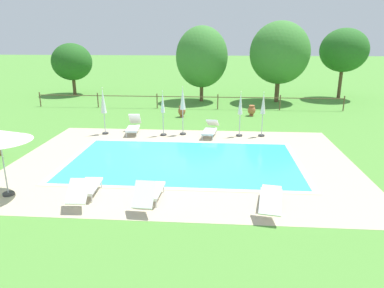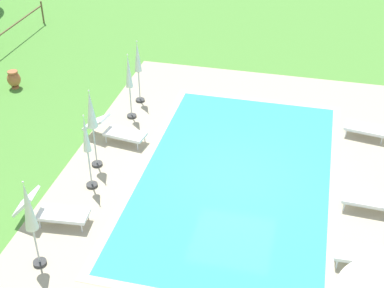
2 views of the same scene
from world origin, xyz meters
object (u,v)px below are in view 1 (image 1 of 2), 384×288
at_px(patio_umbrella_closed_row_mid_west, 163,107).
at_px(terracotta_urn_near_fence, 182,111).
at_px(sun_lounger_south_near_corner, 86,188).
at_px(terracotta_urn_by_tree, 252,110).
at_px(tree_east_mid, 280,53).
at_px(tree_west_mid, 202,57).
at_px(sun_lounger_north_far, 133,126).
at_px(patio_umbrella_closed_row_centre, 240,108).
at_px(sun_lounger_north_end, 210,129).
at_px(tree_far_west, 72,62).
at_px(patio_umbrella_closed_row_east, 103,103).
at_px(sun_lounger_north_mid, 271,197).
at_px(patio_umbrella_closed_deck_corner, 183,102).
at_px(patio_umbrella_closed_row_west, 263,107).
at_px(tree_centre, 344,50).
at_px(sun_lounger_north_near_steps, 150,192).

xyz_separation_m(patio_umbrella_closed_row_mid_west, terracotta_urn_near_fence, (0.51, 4.38, -1.10)).
distance_m(sun_lounger_south_near_corner, terracotta_urn_by_tree, 14.11).
bearing_deg(patio_umbrella_closed_row_mid_west, tree_east_mid, 54.79).
xyz_separation_m(tree_west_mid, tree_east_mid, (5.86, 0.23, 0.32)).
relative_size(sun_lounger_north_far, patio_umbrella_closed_row_centre, 0.84).
relative_size(sun_lounger_north_end, tree_far_west, 0.48).
bearing_deg(terracotta_urn_near_fence, patio_umbrella_closed_row_east, -129.74).
xyz_separation_m(sun_lounger_north_mid, terracotta_urn_by_tree, (0.51, 12.88, 0.00)).
bearing_deg(sun_lounger_north_far, sun_lounger_south_near_corner, -87.49).
bearing_deg(terracotta_urn_by_tree, tree_far_west, 153.01).
bearing_deg(tree_west_mid, patio_umbrella_closed_row_mid_west, -98.22).
distance_m(patio_umbrella_closed_row_east, tree_east_mid, 14.83).
relative_size(patio_umbrella_closed_row_east, tree_west_mid, 0.43).
bearing_deg(sun_lounger_north_end, patio_umbrella_closed_row_mid_west, -176.99).
bearing_deg(terracotta_urn_near_fence, patio_umbrella_closed_row_mid_west, -96.59).
bearing_deg(sun_lounger_north_far, terracotta_urn_near_fence, 61.73).
relative_size(patio_umbrella_closed_row_centre, patio_umbrella_closed_deck_corner, 0.92).
bearing_deg(sun_lounger_south_near_corner, tree_west_mid, 81.11).
height_order(sun_lounger_north_end, patio_umbrella_closed_deck_corner, patio_umbrella_closed_deck_corner).
relative_size(sun_lounger_north_mid, terracotta_urn_near_fence, 2.94).
distance_m(tree_far_west, tree_west_mid, 11.51).
distance_m(patio_umbrella_closed_deck_corner, tree_west_mid, 10.06).
bearing_deg(tree_far_west, tree_east_mid, -7.27).
height_order(sun_lounger_north_mid, terracotta_urn_by_tree, sun_lounger_north_mid).
height_order(patio_umbrella_closed_row_west, tree_far_west, tree_far_west).
distance_m(patio_umbrella_closed_deck_corner, tree_east_mid, 12.12).
bearing_deg(terracotta_urn_near_fence, sun_lounger_south_near_corner, -98.62).
height_order(terracotta_urn_by_tree, tree_east_mid, tree_east_mid).
distance_m(sun_lounger_north_far, tree_far_west, 14.85).
height_order(sun_lounger_south_near_corner, terracotta_urn_by_tree, sun_lounger_south_near_corner).
xyz_separation_m(sun_lounger_north_end, tree_centre, (10.20, 12.08, 3.48)).
bearing_deg(terracotta_urn_by_tree, tree_centre, 42.91).
bearing_deg(sun_lounger_north_end, patio_umbrella_closed_row_centre, 1.06).
xyz_separation_m(patio_umbrella_closed_deck_corner, tree_east_mid, (6.34, 10.14, 1.97)).
bearing_deg(sun_lounger_north_near_steps, patio_umbrella_closed_row_west, 61.72).
distance_m(sun_lounger_north_near_steps, sun_lounger_north_far, 8.47).
bearing_deg(patio_umbrella_closed_deck_corner, patio_umbrella_closed_row_centre, -1.72).
relative_size(sun_lounger_north_mid, patio_umbrella_closed_deck_corner, 0.83).
xyz_separation_m(sun_lounger_north_mid, sun_lounger_north_far, (-6.09, 8.17, 0.02)).
distance_m(sun_lounger_north_mid, tree_east_mid, 18.72).
bearing_deg(tree_east_mid, patio_umbrella_closed_row_centre, -108.43).
bearing_deg(tree_far_west, sun_lounger_north_far, -56.38).
height_order(patio_umbrella_closed_row_centre, tree_far_west, tree_far_west).
height_order(sun_lounger_north_far, tree_west_mid, tree_west_mid).
height_order(sun_lounger_north_far, terracotta_urn_near_fence, sun_lounger_north_far).
bearing_deg(patio_umbrella_closed_row_west, sun_lounger_north_far, 178.79).
bearing_deg(sun_lounger_north_near_steps, patio_umbrella_closed_deck_corner, 88.41).
height_order(patio_umbrella_closed_row_east, tree_centre, tree_centre).
xyz_separation_m(sun_lounger_north_far, sun_lounger_north_end, (4.08, -0.24, -0.03)).
distance_m(patio_umbrella_closed_deck_corner, tree_centre, 16.82).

